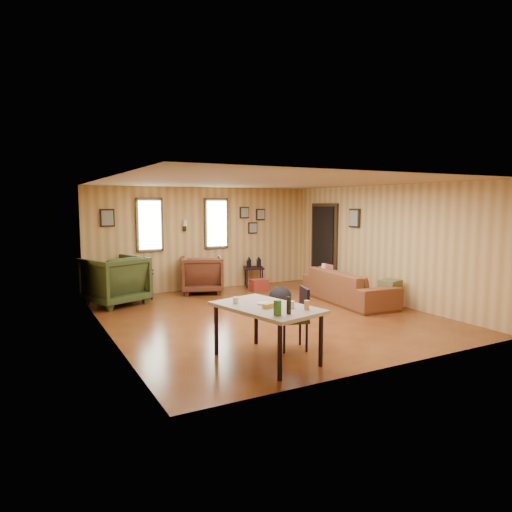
% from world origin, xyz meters
% --- Properties ---
extents(room, '(5.54, 6.04, 2.44)m').
position_xyz_m(room, '(0.17, 0.27, 1.21)').
color(room, brown).
rests_on(room, ground).
extents(sofa, '(0.85, 2.32, 0.89)m').
position_xyz_m(sofa, '(2.05, 0.20, 0.44)').
color(sofa, brown).
rests_on(sofa, ground).
extents(recliner_brown, '(1.13, 1.10, 0.93)m').
position_xyz_m(recliner_brown, '(-0.24, 2.56, 0.47)').
color(recliner_brown, '#4B2416').
rests_on(recliner_brown, ground).
extents(recliner_green, '(1.34, 1.31, 1.08)m').
position_xyz_m(recliner_green, '(-2.23, 2.24, 0.54)').
color(recliner_green, '#2B3719').
rests_on(recliner_green, ground).
extents(end_table, '(0.68, 0.64, 0.71)m').
position_xyz_m(end_table, '(-1.62, 2.62, 0.40)').
color(end_table, black).
rests_on(end_table, ground).
extents(side_table, '(0.60, 0.60, 0.74)m').
position_xyz_m(side_table, '(1.15, 2.67, 0.51)').
color(side_table, black).
rests_on(side_table, ground).
extents(cooler, '(0.39, 0.28, 0.28)m').
position_xyz_m(cooler, '(0.98, 2.10, 0.14)').
color(cooler, maroon).
rests_on(cooler, ground).
extents(backpack, '(0.54, 0.45, 0.41)m').
position_xyz_m(backpack, '(0.59, 0.49, 0.20)').
color(backpack, black).
rests_on(backpack, ground).
extents(sofa_pillows, '(0.87, 1.74, 0.36)m').
position_xyz_m(sofa_pillows, '(2.23, 0.07, 0.50)').
color(sofa_pillows, brown).
rests_on(sofa_pillows, sofa).
extents(dining_table, '(1.14, 1.56, 0.92)m').
position_xyz_m(dining_table, '(-1.15, -2.06, 0.65)').
color(dining_table, gray).
rests_on(dining_table, ground).
extents(dining_chair, '(0.49, 0.49, 0.87)m').
position_xyz_m(dining_chair, '(-0.55, -1.84, 0.49)').
color(dining_chair, '#2B3719').
rests_on(dining_chair, ground).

